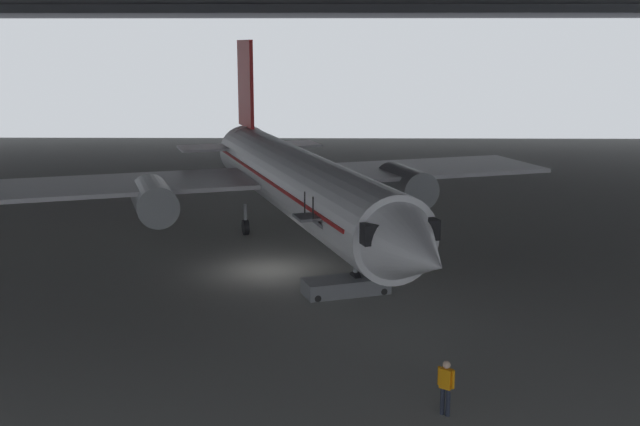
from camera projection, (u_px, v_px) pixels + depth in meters
ground_plane at (268, 270)px, 37.06m from camera, size 110.00×110.00×0.00m
airplane_main at (295, 181)px, 42.24m from camera, size 34.42×34.71×11.20m
boarding_stairs at (345, 278)px, 33.45m from camera, size 4.37×2.66×4.60m
crew_worker_near_nose at (446, 384)px, 22.31m from camera, size 0.47×0.39×1.72m
crew_worker_by_stairs at (393, 251)px, 37.16m from camera, size 0.42×0.41×1.63m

